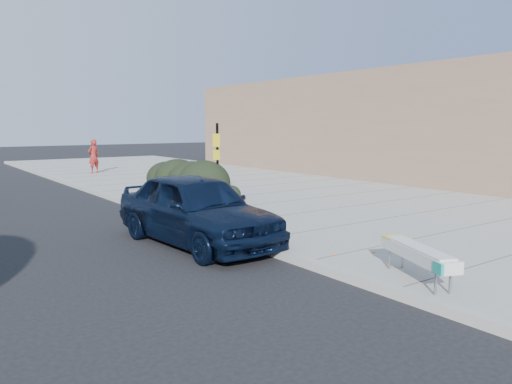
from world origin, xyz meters
TOP-DOWN VIEW (x-y plane):
  - ground at (0.00, 0.00)m, footprint 120.00×120.00m
  - sidewalk_near at (5.60, 5.00)m, footprint 11.20×50.00m
  - curb_near at (0.00, 5.00)m, footprint 0.22×50.00m
  - building_near at (14.00, 3.00)m, footprint 6.00×36.00m
  - bench at (0.60, -3.91)m, footprint 1.08×1.86m
  - bike_rack at (0.60, 2.25)m, footprint 0.14×0.62m
  - sign_post at (2.21, 5.00)m, footprint 0.14×0.29m
  - hedge at (2.45, 6.83)m, footprint 3.37×4.63m
  - sedan_navy at (-0.80, 0.97)m, footprint 2.20×4.86m
  - pedestrian at (2.27, 17.66)m, footprint 0.76×0.63m

SIDE VIEW (x-z plane):
  - ground at x=0.00m, z-range 0.00..0.00m
  - sidewalk_near at x=5.60m, z-range 0.00..0.15m
  - curb_near at x=0.00m, z-range 0.00..0.17m
  - bench at x=0.60m, z-range 0.31..0.88m
  - bike_rack at x=0.60m, z-range 0.24..1.15m
  - sedan_navy at x=-0.80m, z-range 0.00..1.62m
  - hedge at x=2.45m, z-range 0.15..1.72m
  - pedestrian at x=2.27m, z-range 0.15..1.93m
  - sign_post at x=2.21m, z-range 0.32..2.91m
  - building_near at x=14.00m, z-range 0.15..5.15m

